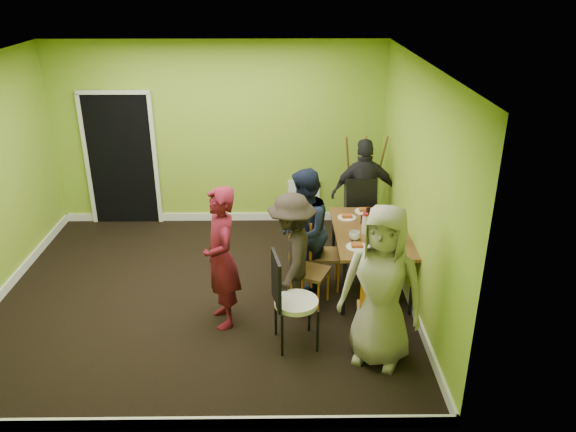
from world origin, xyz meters
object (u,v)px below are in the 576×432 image
chair_left_near (304,264)px  chair_back_end (361,201)px  person_back_end (364,194)px  blue_bottle (400,235)px  chair_left_far (318,248)px  dining_table (371,235)px  person_left_near (292,255)px  orange_bottle (363,223)px  person_left_far (304,231)px  person_front_end (382,287)px  chair_front_end (376,308)px  easel (363,185)px  thermos (365,224)px  person_standing (221,258)px  chair_bentwood (289,296)px

chair_left_near → chair_back_end: bearing=172.8°
person_back_end → blue_bottle: bearing=94.6°
blue_bottle → chair_left_far: bearing=161.9°
dining_table → person_left_near: bearing=-149.4°
chair_left_near → person_left_near: person_left_near is taller
orange_bottle → person_left_far: person_left_far is taller
blue_bottle → person_front_end: bearing=-109.2°
chair_front_end → person_back_end: 2.49m
chair_left_near → person_left_near: size_ratio=0.65×
easel → person_left_far: person_left_far is taller
blue_bottle → thermos: bearing=144.4°
dining_table → easel: size_ratio=0.97×
person_left_near → person_front_end: size_ratio=0.86×
person_standing → person_left_near: (0.77, 0.22, -0.08)m
person_back_end → person_front_end: size_ratio=0.93×
thermos → orange_bottle: bearing=86.8°
chair_left_near → dining_table: bearing=141.1°
person_left_far → person_back_end: person_back_end is taller
dining_table → chair_front_end: size_ratio=1.69×
chair_bentwood → person_back_end: 2.62m
thermos → person_back_end: size_ratio=0.15×
chair_left_near → person_front_end: size_ratio=0.56×
person_left_far → person_left_near: person_left_far is taller
chair_left_far → person_back_end: (0.71, 1.16, 0.27)m
chair_left_far → person_left_near: size_ratio=0.64×
dining_table → easel: bearing=85.9°
person_left_near → chair_front_end: bearing=56.1°
dining_table → chair_back_end: bearing=89.8°
blue_bottle → easel: bearing=95.3°
chair_back_end → chair_left_far: bearing=48.6°
blue_bottle → chair_back_end: bearing=102.4°
chair_front_end → easel: 2.90m
person_left_far → person_front_end: 1.60m
easel → dining_table: bearing=-94.1°
chair_left_far → chair_left_near: chair_left_near is taller
chair_back_end → person_standing: size_ratio=0.65×
chair_back_end → blue_bottle: (0.28, -1.28, 0.10)m
person_left_near → chair_left_near: bearing=143.5°
thermos → chair_front_end: bearing=-92.0°
person_standing → chair_bentwood: bearing=41.4°
chair_left_near → blue_bottle: blue_bottle is taller
chair_left_far → person_left_far: (-0.19, -0.04, 0.25)m
easel → chair_front_end: bearing=-94.9°
person_left_far → orange_bottle: bearing=117.8°
chair_front_end → chair_bentwood: bearing=-179.8°
dining_table → chair_left_near: bearing=-152.9°
chair_left_near → chair_back_end: chair_back_end is taller
dining_table → chair_bentwood: 1.61m
blue_bottle → person_back_end: bearing=98.5°
chair_front_end → person_standing: (-1.63, 0.52, 0.32)m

